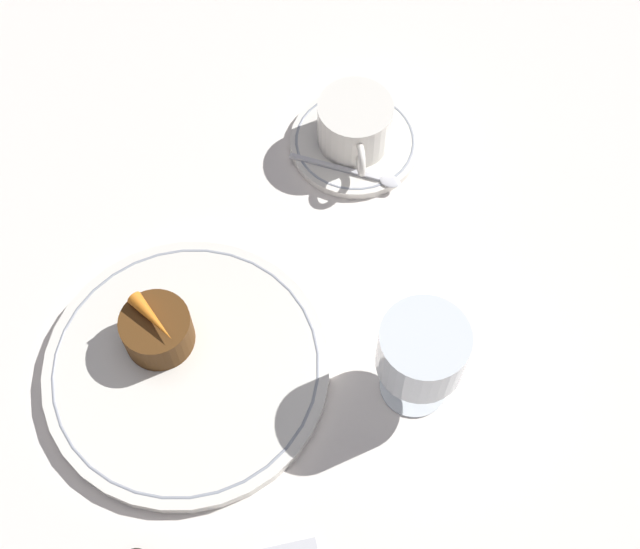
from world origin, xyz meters
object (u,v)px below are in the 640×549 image
(dessert_cake, at_px, (157,330))
(coffee_cup, at_px, (355,123))
(dinner_plate, at_px, (187,368))
(wine_glass, at_px, (422,353))

(dessert_cake, bearing_deg, coffee_cup, 135.80)
(dinner_plate, bearing_deg, coffee_cup, 142.69)
(dinner_plate, distance_m, wine_glass, 0.22)
(coffee_cup, xyz_separation_m, wine_glass, (0.28, 0.02, 0.04))
(dinner_plate, distance_m, dessert_cake, 0.05)
(dinner_plate, relative_size, coffee_cup, 2.55)
(coffee_cup, height_order, dessert_cake, coffee_cup)
(dinner_plate, relative_size, dessert_cake, 4.07)
(coffee_cup, distance_m, dessert_cake, 0.30)
(wine_glass, bearing_deg, dessert_cake, -105.53)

